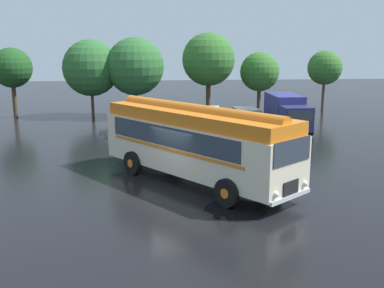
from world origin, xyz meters
name	(u,v)px	position (x,y,z in m)	size (l,w,h in m)	color
ground_plane	(180,186)	(0.00, 0.00, 0.00)	(120.00, 120.00, 0.00)	black
vintage_bus	(195,140)	(0.70, 0.50, 1.89)	(8.11, 9.47, 3.49)	beige
car_near_left	(130,120)	(-2.66, 12.49, 0.85)	(2.13, 4.28, 1.66)	navy
car_mid_left	(170,119)	(0.12, 12.72, 0.85)	(2.16, 4.30, 1.66)	navy
car_mid_right	(209,119)	(2.92, 12.45, 0.85)	(2.13, 4.28, 1.66)	silver
car_far_right	(247,120)	(5.48, 11.88, 0.85)	(2.25, 4.34, 1.66)	#4C5156
box_van	(287,111)	(8.44, 12.30, 1.36)	(2.37, 5.79, 2.50)	navy
tree_far_left	(12,68)	(-12.57, 20.23, 4.10)	(3.30, 3.30, 5.79)	#4C3823
tree_left_of_centre	(90,68)	(-6.13, 20.02, 4.12)	(4.70, 4.70, 6.45)	#4C3823
tree_centre	(134,67)	(-2.49, 19.53, 4.22)	(4.78, 4.78, 6.63)	#4C3823
tree_right_of_centre	(209,60)	(3.76, 19.57, 4.72)	(4.44, 4.44, 7.02)	#4C3823
tree_far_right	(260,72)	(8.33, 19.99, 3.69)	(3.38, 3.38, 5.41)	#4C3823
tree_extra_right	(326,68)	(14.55, 20.93, 3.96)	(3.06, 3.06, 5.52)	#4C3823
puddle_patch	(235,210)	(1.81, -3.12, 0.00)	(2.32, 2.32, 0.01)	black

